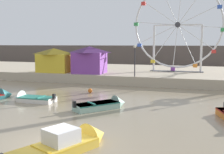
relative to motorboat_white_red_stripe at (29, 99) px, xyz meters
The scene contains 11 objects.
ground_plane 10.66m from the motorboat_white_red_stripe, 50.86° to the right, with size 240.00×240.00×0.00m, color gray.
quay_promenade 20.73m from the motorboat_white_red_stripe, 71.05° to the left, with size 110.00×18.03×1.09m, color #B7A88E.
distant_town_skyline 43.73m from the motorboat_white_red_stripe, 81.14° to the left, with size 140.00×3.00×4.40m, color #564C47.
motorboat_white_red_stripe is the anchor object (origin of this frame).
motorboat_mustard_yellow 11.72m from the motorboat_white_red_stripe, 46.70° to the right, with size 3.65×5.59×1.63m.
motorboat_seafoam 6.96m from the motorboat_white_red_stripe, ahead, with size 3.76×4.09×1.29m.
ferris_wheel_white_frame 22.14m from the motorboat_white_red_stripe, 59.30° to the left, with size 11.77×1.20×11.96m.
carnival_booth_yellow_awning 13.54m from the motorboat_white_red_stripe, 110.21° to the left, with size 4.69×2.73×3.16m.
carnival_booth_purple_stall 13.15m from the motorboat_white_red_stripe, 88.79° to the left, with size 4.29×3.71×3.42m.
promenade_lamp_near 13.22m from the motorboat_white_red_stripe, 58.98° to the left, with size 0.32×0.32×3.58m.
mooring_buoy_orange 6.28m from the motorboat_white_red_stripe, 57.01° to the left, with size 0.44×0.44×0.44m, color orange.
Camera 1 is at (6.79, -11.25, 4.84)m, focal length 43.93 mm.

